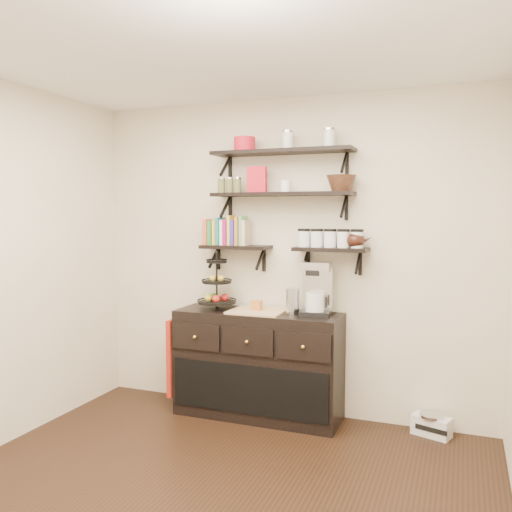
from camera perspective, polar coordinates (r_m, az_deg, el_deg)
The scene contains 21 objects.
floor at distance 3.50m, azimuth -6.64°, elevation -25.09°, with size 3.50×3.50×0.00m, color black.
ceiling at distance 3.19m, azimuth -7.12°, elevation 22.21°, with size 3.50×3.50×0.02m, color white.
back_wall at distance 4.68m, azimuth 3.21°, elevation -0.11°, with size 3.50×0.02×2.70m, color silver.
shelf_top at distance 4.56m, azimuth 2.75°, elevation 10.87°, with size 1.20×0.27×0.23m.
shelf_mid at distance 4.54m, azimuth 2.73°, elevation 6.47°, with size 1.20×0.27×0.23m.
shelf_low_left at distance 4.71m, azimuth -2.10°, elevation 0.88°, with size 0.60×0.25×0.23m.
shelf_low_right at distance 4.45m, azimuth 7.91°, elevation 0.62°, with size 0.60×0.25×0.23m.
cookbooks at distance 4.72m, azimuth -2.85°, elevation 2.56°, with size 0.40×0.15×0.26m.
glass_canisters at distance 4.44m, azimuth 7.79°, elevation 1.75°, with size 0.54×0.10×0.13m.
sideboard at distance 4.67m, azimuth 0.22°, elevation -11.30°, with size 1.40×0.50×0.92m.
fruit_stand at distance 4.69m, azimuth -4.10°, elevation -3.56°, with size 0.33×0.33×0.49m.
candle at distance 4.57m, azimuth 0.09°, elevation -5.20°, with size 0.08×0.08×0.08m, color #AD6527.
coffee_maker at distance 4.42m, azimuth 6.41°, elevation -3.54°, with size 0.26×0.25×0.44m.
thermal_carafe at distance 4.44m, azimuth 3.86°, elevation -4.79°, with size 0.11×0.11×0.22m, color silver.
apron at distance 4.88m, azimuth -8.38°, elevation -10.35°, with size 0.04×0.29×0.67m, color maroon.
radio at distance 4.61m, azimuth 17.99°, elevation -16.56°, with size 0.32×0.24×0.17m.
recipe_box at distance 4.62m, azimuth 0.10°, elevation 8.04°, with size 0.16×0.06×0.22m, color red.
walnut_bowl at distance 4.41m, azimuth 8.96°, elevation 7.56°, with size 0.24×0.24×0.13m, color black, non-canonical shape.
ramekins at distance 4.53m, azimuth 3.14°, elevation 7.32°, with size 0.09×0.09×0.10m, color white.
teapot at distance 4.40m, azimuth 10.46°, elevation 1.79°, with size 0.20×0.15×0.15m, color black, non-canonical shape.
red_pot at distance 4.68m, azimuth -1.21°, elevation 11.67°, with size 0.18×0.18×0.12m, color red.
Camera 1 is at (1.43, -2.69, 1.73)m, focal length 38.00 mm.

